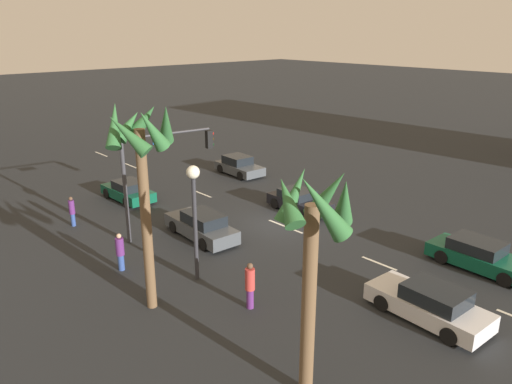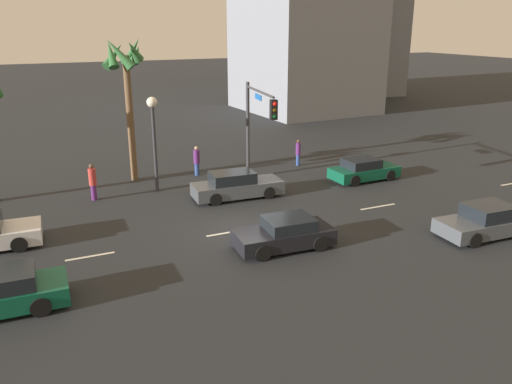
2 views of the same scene
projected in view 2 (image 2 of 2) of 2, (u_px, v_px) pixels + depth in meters
The scene contains 14 objects.
ground_plane at pixel (244, 230), 22.81m from camera, with size 220.00×220.00×0.00m, color #232628.
lane_stripe_2 at pixel (90, 256), 20.21m from camera, with size 1.87×0.14×0.01m, color silver.
lane_stripe_3 at pixel (234, 232), 22.62m from camera, with size 2.55×0.14×0.01m, color silver.
lane_stripe_4 at pixel (378, 207), 25.68m from camera, with size 2.05×0.14×0.01m, color silver.
car_2 at pixel (485, 222), 22.05m from camera, with size 4.07×2.08×1.37m.
car_3 at pixel (236, 186), 26.85m from camera, with size 4.75×1.98×1.40m.
car_4 at pixel (363, 170), 29.90m from camera, with size 4.04×1.89×1.28m.
car_5 at pixel (284, 234), 20.85m from camera, with size 4.07×2.07×1.26m.
traffic_signal at pixel (257, 119), 27.66m from camera, with size 0.99×5.08×5.58m.
streetlamp at pixel (153, 125), 26.97m from camera, with size 0.56×0.56×5.09m.
pedestrian_0 at pixel (197, 160), 30.75m from camera, with size 0.51×0.51×1.76m.
pedestrian_1 at pixel (298, 152), 32.86m from camera, with size 0.43×0.43×1.68m.
pedestrian_2 at pixel (93, 181), 26.38m from camera, with size 0.51×0.51×1.91m.
palm_tree_0 at pixel (125, 72), 28.20m from camera, with size 2.54×2.85×8.06m.
Camera 2 is at (-8.34, -19.45, 8.69)m, focal length 36.28 mm.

